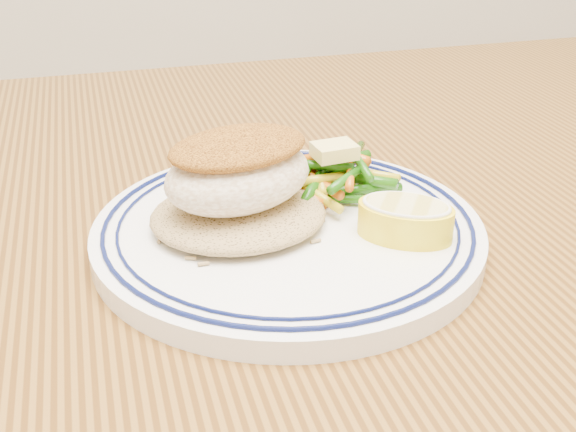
{
  "coord_description": "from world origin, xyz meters",
  "views": [
    {
      "loc": [
        -0.07,
        -0.41,
        0.99
      ],
      "look_at": [
        0.05,
        -0.01,
        0.77
      ],
      "focal_mm": 45.0,
      "sensor_mm": 36.0,
      "label": 1
    }
  ],
  "objects_px": {
    "dining_table": "(224,364)",
    "plate": "(288,230)",
    "rice_pilaf": "(238,211)",
    "fish_fillet": "(238,169)",
    "vegetable_pile": "(324,173)",
    "lemon_wedge": "(405,218)"
  },
  "relations": [
    {
      "from": "dining_table",
      "to": "plate",
      "type": "xyz_separation_m",
      "value": [
        0.05,
        -0.01,
        0.11
      ]
    },
    {
      "from": "dining_table",
      "to": "rice_pilaf",
      "type": "bearing_deg",
      "value": -1.65
    },
    {
      "from": "fish_fillet",
      "to": "plate",
      "type": "bearing_deg",
      "value": -8.4
    },
    {
      "from": "vegetable_pile",
      "to": "rice_pilaf",
      "type": "bearing_deg",
      "value": -152.49
    },
    {
      "from": "fish_fillet",
      "to": "rice_pilaf",
      "type": "bearing_deg",
      "value": 170.25
    },
    {
      "from": "plate",
      "to": "lemon_wedge",
      "type": "distance_m",
      "value": 0.08
    },
    {
      "from": "rice_pilaf",
      "to": "fish_fillet",
      "type": "relative_size",
      "value": 1.0
    },
    {
      "from": "vegetable_pile",
      "to": "plate",
      "type": "bearing_deg",
      "value": -132.93
    },
    {
      "from": "dining_table",
      "to": "plate",
      "type": "distance_m",
      "value": 0.12
    },
    {
      "from": "dining_table",
      "to": "lemon_wedge",
      "type": "distance_m",
      "value": 0.17
    },
    {
      "from": "rice_pilaf",
      "to": "vegetable_pile",
      "type": "bearing_deg",
      "value": 27.51
    },
    {
      "from": "rice_pilaf",
      "to": "lemon_wedge",
      "type": "relative_size",
      "value": 1.49
    },
    {
      "from": "dining_table",
      "to": "vegetable_pile",
      "type": "height_order",
      "value": "vegetable_pile"
    },
    {
      "from": "rice_pilaf",
      "to": "plate",
      "type": "bearing_deg",
      "value": -8.43
    },
    {
      "from": "dining_table",
      "to": "fish_fillet",
      "type": "height_order",
      "value": "fish_fillet"
    },
    {
      "from": "dining_table",
      "to": "rice_pilaf",
      "type": "xyz_separation_m",
      "value": [
        0.01,
        -0.0,
        0.12
      ]
    },
    {
      "from": "dining_table",
      "to": "vegetable_pile",
      "type": "distance_m",
      "value": 0.16
    },
    {
      "from": "dining_table",
      "to": "lemon_wedge",
      "type": "height_order",
      "value": "lemon_wedge"
    },
    {
      "from": "fish_fillet",
      "to": "vegetable_pile",
      "type": "bearing_deg",
      "value": 27.86
    },
    {
      "from": "plate",
      "to": "vegetable_pile",
      "type": "xyz_separation_m",
      "value": [
        0.04,
        0.04,
        0.02
      ]
    },
    {
      "from": "dining_table",
      "to": "fish_fillet",
      "type": "relative_size",
      "value": 12.93
    },
    {
      "from": "dining_table",
      "to": "lemon_wedge",
      "type": "bearing_deg",
      "value": -21.1
    }
  ]
}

